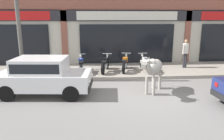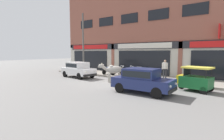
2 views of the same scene
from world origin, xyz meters
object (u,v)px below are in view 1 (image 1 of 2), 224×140
(motorcycle_2, at_px, (125,64))
(utility_pole, at_px, (17,8))
(motorcycle_1, at_px, (105,64))
(cow, at_px, (154,68))
(motorcycle_0, at_px, (81,65))
(motorcycle_3, at_px, (146,64))
(car_0, at_px, (43,74))
(pedestrian, at_px, (186,50))

(motorcycle_2, relative_size, utility_pole, 0.28)
(utility_pole, bearing_deg, motorcycle_1, 13.50)
(cow, relative_size, motorcycle_0, 1.05)
(motorcycle_3, bearing_deg, cow, -98.07)
(cow, bearing_deg, utility_pole, 159.70)
(car_0, xyz_separation_m, motorcycle_2, (3.60, 3.04, -0.27))
(cow, height_order, car_0, cow)
(pedestrian, bearing_deg, utility_pole, -169.87)
(pedestrian, bearing_deg, cow, -128.09)
(cow, distance_m, motorcycle_3, 3.06)
(motorcycle_0, bearing_deg, utility_pole, -161.40)
(motorcycle_0, height_order, pedestrian, pedestrian)
(motorcycle_0, xyz_separation_m, pedestrian, (5.83, 0.62, 0.60))
(cow, height_order, utility_pole, utility_pole)
(motorcycle_2, relative_size, motorcycle_3, 0.98)
(motorcycle_1, xyz_separation_m, utility_pole, (-3.92, -0.94, 2.79))
(utility_pole, bearing_deg, cow, -20.30)
(motorcycle_1, relative_size, pedestrian, 1.11)
(cow, bearing_deg, motorcycle_1, 119.91)
(utility_pole, bearing_deg, motorcycle_0, 18.60)
(cow, height_order, pedestrian, pedestrian)
(motorcycle_1, bearing_deg, cow, -60.09)
(car_0, bearing_deg, motorcycle_2, 40.18)
(cow, relative_size, pedestrian, 1.19)
(motorcycle_2, height_order, pedestrian, pedestrian)
(car_0, relative_size, motorcycle_0, 2.05)
(pedestrian, bearing_deg, motorcycle_3, -165.62)
(motorcycle_1, distance_m, motorcycle_2, 1.07)
(cow, relative_size, motorcycle_3, 1.05)
(motorcycle_0, distance_m, pedestrian, 5.90)
(car_0, bearing_deg, pedestrian, 26.38)
(motorcycle_3, bearing_deg, pedestrian, 14.38)
(motorcycle_2, xyz_separation_m, pedestrian, (3.51, 0.49, 0.60))
(car_0, relative_size, motorcycle_1, 2.09)
(car_0, height_order, motorcycle_3, car_0)
(motorcycle_3, bearing_deg, motorcycle_0, -179.93)
(motorcycle_2, bearing_deg, utility_pole, -168.32)
(car_0, height_order, pedestrian, pedestrian)
(motorcycle_3, bearing_deg, utility_pole, -171.59)
(motorcycle_0, relative_size, pedestrian, 1.13)
(motorcycle_3, relative_size, pedestrian, 1.13)
(cow, bearing_deg, car_0, 178.88)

